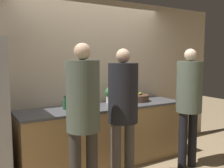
# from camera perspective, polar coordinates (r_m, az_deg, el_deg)

# --- Properties ---
(wall_back) EXTENTS (5.20, 0.06, 2.60)m
(wall_back) POSITION_cam_1_polar(r_m,az_deg,el_deg) (4.08, -4.15, 0.99)
(wall_back) COLOR #C6B293
(wall_back) RESTS_ON ground_plane
(counter) EXTENTS (2.60, 0.72, 0.93)m
(counter) POSITION_cam_1_polar(r_m,az_deg,el_deg) (3.94, -1.78, -11.54)
(counter) COLOR tan
(counter) RESTS_ON ground_plane
(person_left) EXTENTS (0.36, 0.36, 1.82)m
(person_left) POSITION_cam_1_polar(r_m,az_deg,el_deg) (2.72, -6.61, -5.95)
(person_left) COLOR #38332D
(person_left) RESTS_ON ground_plane
(person_center) EXTENTS (0.37, 0.37, 1.77)m
(person_center) POSITION_cam_1_polar(r_m,az_deg,el_deg) (3.14, 2.52, -4.71)
(person_center) COLOR #4C4742
(person_center) RESTS_ON ground_plane
(person_right) EXTENTS (0.37, 0.37, 1.79)m
(person_right) POSITION_cam_1_polar(r_m,az_deg,el_deg) (3.86, 17.21, -2.79)
(person_right) COLOR black
(person_right) RESTS_ON ground_plane
(fruit_bowl) EXTENTS (0.36, 0.36, 0.15)m
(fruit_bowl) POSITION_cam_1_polar(r_m,az_deg,el_deg) (4.19, 5.99, -3.18)
(fruit_bowl) COLOR #4C3323
(fruit_bowl) RESTS_ON counter
(utensil_crock) EXTENTS (0.10, 0.10, 0.31)m
(utensil_crock) POSITION_cam_1_polar(r_m,az_deg,el_deg) (3.85, -8.32, -3.66)
(utensil_crock) COLOR #ADA393
(utensil_crock) RESTS_ON counter
(bottle_green) EXTENTS (0.06, 0.06, 0.19)m
(bottle_green) POSITION_cam_1_polar(r_m,az_deg,el_deg) (3.58, -10.70, -4.54)
(bottle_green) COLOR #236033
(bottle_green) RESTS_ON counter
(cup_blue) EXTENTS (0.09, 0.09, 0.09)m
(cup_blue) POSITION_cam_1_polar(r_m,az_deg,el_deg) (3.94, 4.32, -3.95)
(cup_blue) COLOR #335184
(cup_blue) RESTS_ON counter
(cup_white) EXTENTS (0.09, 0.09, 0.08)m
(cup_white) POSITION_cam_1_polar(r_m,az_deg,el_deg) (4.17, 2.23, -3.38)
(cup_white) COLOR white
(cup_white) RESTS_ON counter
(potted_plant) EXTENTS (0.16, 0.16, 0.25)m
(potted_plant) POSITION_cam_1_polar(r_m,az_deg,el_deg) (4.00, -0.42, -2.43)
(potted_plant) COLOR beige
(potted_plant) RESTS_ON counter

